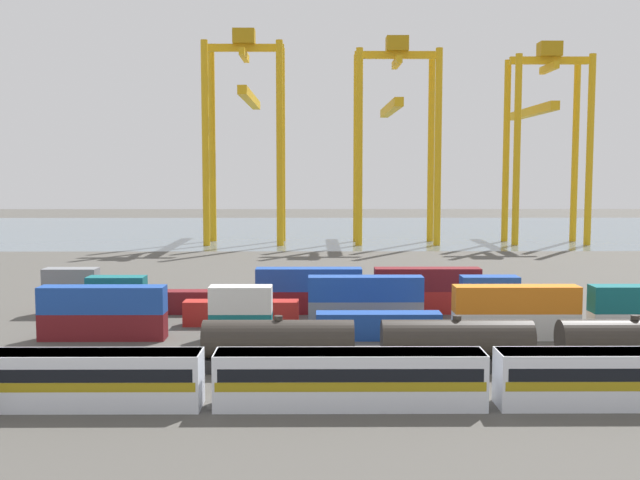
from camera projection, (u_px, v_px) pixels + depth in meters
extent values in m
plane|color=#4C4944|center=(387.00, 279.00, 115.27)|extent=(420.00, 420.00, 0.00)
cube|color=slate|center=(355.00, 230.00, 209.28)|extent=(400.00, 110.00, 0.01)
cube|color=silver|center=(66.00, 380.00, 52.51)|extent=(18.61, 3.10, 3.90)
cube|color=#9E8414|center=(66.00, 381.00, 52.52)|extent=(18.24, 3.14, 0.64)
cube|color=black|center=(66.00, 370.00, 52.44)|extent=(17.87, 3.13, 0.90)
cube|color=slate|center=(66.00, 355.00, 52.35)|extent=(18.43, 2.85, 0.36)
cube|color=silver|center=(350.00, 379.00, 52.64)|extent=(18.61, 3.10, 3.90)
cube|color=#9E8414|center=(350.00, 381.00, 52.65)|extent=(18.24, 3.14, 0.64)
cube|color=black|center=(350.00, 370.00, 52.58)|extent=(17.87, 3.13, 0.90)
cube|color=slate|center=(350.00, 354.00, 52.48)|extent=(18.43, 2.85, 0.36)
cube|color=silver|center=(631.00, 379.00, 52.77)|extent=(18.61, 3.10, 3.90)
cube|color=#9E8414|center=(631.00, 380.00, 52.78)|extent=(18.24, 3.14, 0.64)
cube|color=black|center=(632.00, 369.00, 52.71)|extent=(17.87, 3.13, 0.90)
cube|color=slate|center=(632.00, 354.00, 52.61)|extent=(18.43, 2.85, 0.36)
cube|color=#232326|center=(279.00, 364.00, 62.40)|extent=(12.29, 2.50, 1.10)
cylinder|color=#2D2823|center=(278.00, 339.00, 62.21)|extent=(12.29, 3.08, 3.08)
cylinder|color=#2D2823|center=(278.00, 318.00, 62.05)|extent=(0.70, 0.70, 0.36)
cube|color=#232326|center=(456.00, 364.00, 62.49)|extent=(12.29, 2.50, 1.10)
cylinder|color=#2D2823|center=(457.00, 338.00, 62.30)|extent=(12.29, 3.08, 3.08)
cylinder|color=#2D2823|center=(457.00, 318.00, 62.15)|extent=(0.70, 0.70, 0.36)
cube|color=#232326|center=(633.00, 363.00, 62.59)|extent=(12.29, 2.50, 1.10)
cylinder|color=#2D2823|center=(634.00, 338.00, 62.40)|extent=(12.29, 3.08, 3.08)
cylinder|color=#2D2823|center=(635.00, 317.00, 62.25)|extent=(0.70, 0.70, 0.36)
cube|color=maroon|center=(103.00, 326.00, 73.91)|extent=(12.10, 2.44, 2.60)
cube|color=#1C4299|center=(103.00, 299.00, 73.67)|extent=(12.10, 2.44, 2.60)
cube|color=#146066|center=(241.00, 326.00, 74.00)|extent=(6.04, 2.44, 2.60)
cube|color=silver|center=(241.00, 299.00, 73.76)|extent=(6.04, 2.44, 2.60)
cube|color=#1C4299|center=(378.00, 326.00, 74.09)|extent=(12.10, 2.44, 2.60)
cube|color=silver|center=(515.00, 325.00, 74.18)|extent=(12.10, 2.44, 2.60)
cube|color=orange|center=(516.00, 299.00, 73.94)|extent=(12.10, 2.44, 2.60)
cube|color=#146066|center=(117.00, 313.00, 80.67)|extent=(6.04, 2.44, 2.60)
cube|color=#146066|center=(117.00, 289.00, 80.44)|extent=(6.04, 2.44, 2.60)
cube|color=#AD211C|center=(241.00, 313.00, 80.76)|extent=(12.10, 2.44, 2.60)
cube|color=slate|center=(365.00, 313.00, 80.85)|extent=(12.10, 2.44, 2.60)
cube|color=#1C4299|center=(366.00, 288.00, 80.62)|extent=(12.10, 2.44, 2.60)
cube|color=slate|center=(489.00, 312.00, 80.94)|extent=(6.04, 2.44, 2.60)
cube|color=#1C4299|center=(490.00, 288.00, 80.71)|extent=(6.04, 2.44, 2.60)
cube|color=#AD211C|center=(72.00, 302.00, 87.40)|extent=(6.04, 2.44, 2.60)
cube|color=slate|center=(71.00, 280.00, 87.16)|extent=(6.04, 2.44, 2.60)
cube|color=maroon|center=(190.00, 302.00, 87.49)|extent=(12.10, 2.44, 2.60)
cube|color=maroon|center=(309.00, 302.00, 87.58)|extent=(12.10, 2.44, 2.60)
cube|color=#1C4299|center=(309.00, 279.00, 87.35)|extent=(12.10, 2.44, 2.60)
cube|color=#AD211C|center=(427.00, 302.00, 87.67)|extent=(12.10, 2.44, 2.60)
cube|color=maroon|center=(427.00, 279.00, 87.44)|extent=(12.10, 2.44, 2.60)
cylinder|color=gold|center=(205.00, 144.00, 164.17)|extent=(1.50, 1.50, 44.00)
cylinder|color=gold|center=(280.00, 144.00, 164.28)|extent=(1.50, 1.50, 44.00)
cylinder|color=gold|center=(212.00, 146.00, 175.12)|extent=(1.50, 1.50, 44.00)
cylinder|color=gold|center=(282.00, 146.00, 175.23)|extent=(1.50, 1.50, 44.00)
cube|color=gold|center=(244.00, 48.00, 167.78)|extent=(17.60, 1.20, 1.60)
cube|color=gold|center=(244.00, 55.00, 167.92)|extent=(1.20, 12.60, 1.60)
cube|color=gold|center=(250.00, 99.00, 183.13)|extent=(2.00, 41.52, 2.00)
cube|color=#A77A10|center=(244.00, 37.00, 167.56)|extent=(4.80, 4.00, 3.20)
cylinder|color=gold|center=(359.00, 148.00, 164.98)|extent=(1.50, 1.50, 42.47)
cylinder|color=gold|center=(438.00, 148.00, 165.10)|extent=(1.50, 1.50, 42.47)
cylinder|color=gold|center=(357.00, 149.00, 174.91)|extent=(1.50, 1.50, 42.47)
cylinder|color=gold|center=(431.00, 149.00, 175.03)|extent=(1.50, 1.50, 42.47)
cube|color=gold|center=(397.00, 55.00, 168.15)|extent=(18.68, 1.20, 1.60)
cube|color=gold|center=(397.00, 62.00, 168.29)|extent=(1.20, 11.57, 1.60)
cube|color=gold|center=(391.00, 108.00, 181.68)|extent=(2.00, 36.06, 2.00)
cube|color=#A77A10|center=(397.00, 44.00, 167.93)|extent=(4.80, 4.00, 3.20)
cylinder|color=gold|center=(517.00, 150.00, 165.58)|extent=(1.50, 1.50, 41.31)
cylinder|color=gold|center=(590.00, 150.00, 165.69)|extent=(1.50, 1.50, 41.31)
cylinder|color=gold|center=(506.00, 151.00, 174.88)|extent=(1.50, 1.50, 41.31)
cylinder|color=gold|center=(575.00, 151.00, 174.98)|extent=(1.50, 1.50, 41.31)
cube|color=gold|center=(549.00, 61.00, 168.48)|extent=(17.47, 1.20, 1.60)
cube|color=gold|center=(549.00, 68.00, 168.63)|extent=(1.20, 10.93, 1.60)
cube|color=gold|center=(532.00, 111.00, 181.63)|extent=(2.00, 35.07, 2.00)
cube|color=#A77A10|center=(550.00, 49.00, 168.26)|extent=(4.80, 4.00, 3.20)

